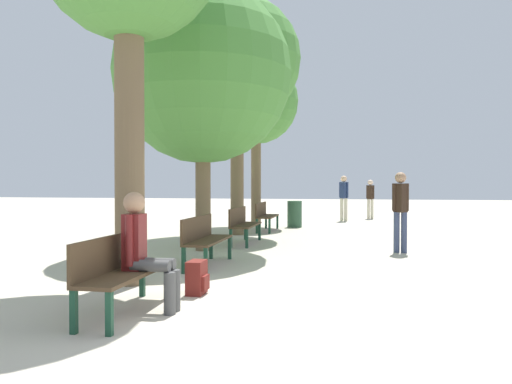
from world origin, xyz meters
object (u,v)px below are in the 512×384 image
Objects in this scene: trash_bin at (295,214)px; person_seated at (144,248)px; pedestrian_mid at (370,196)px; tree_row_2 at (237,61)px; backpack at (197,278)px; pedestrian_far at (344,195)px; pedestrian_near at (400,207)px; tree_row_3 at (256,103)px; bench_row_0 at (121,267)px; bench_row_3 at (265,214)px; bench_row_1 at (204,236)px; tree_row_1 at (203,75)px; bench_row_2 at (242,222)px.

person_seated is at bearing -92.69° from trash_bin.
person_seated is at bearing -101.45° from pedestrian_mid.
tree_row_2 is at bearing 95.56° from person_seated.
person_seated is at bearing -84.44° from tree_row_2.
pedestrian_mid is at bearing 59.37° from trash_bin.
backpack is 0.50× the size of trash_bin.
pedestrian_near is at bearing -81.78° from pedestrian_far.
person_seated is (0.81, -11.16, -3.41)m from tree_row_3.
trash_bin is at bearing -10.23° from tree_row_3.
tree_row_3 is 11.69m from person_seated.
bench_row_0 is 1.00× the size of bench_row_3.
bench_row_0 and bench_row_1 have the same top height.
bench_row_0 is 6.05m from tree_row_1.
tree_row_3 is at bearing 109.09° from bench_row_3.
bench_row_1 is 12.65m from pedestrian_mid.
pedestrian_mid is at bearing 77.81° from bench_row_0.
tree_row_3 reaches higher than trash_bin.
tree_row_3 is at bearing 94.10° from bench_row_1.
person_seated is (0.23, -6.29, 0.20)m from bench_row_2.
pedestrian_far is (2.29, 4.34, 0.47)m from bench_row_3.
tree_row_2 is at bearing -116.60° from trash_bin.
bench_row_2 is at bearing 92.08° from person_seated.
person_seated is (0.81, -8.28, -4.09)m from tree_row_2.
pedestrian_far reaches higher than bench_row_1.
pedestrian_mid is 5.09m from trash_bin.
tree_row_2 reaches higher than tree_row_1.
person_seated is at bearing 26.34° from bench_row_0.
person_seated reaches higher than bench_row_0.
bench_row_0 is 1.97× the size of trash_bin.
bench_row_0 is 14.14m from pedestrian_far.
tree_row_1 reaches higher than pedestrian_far.
pedestrian_far is (2.87, 8.84, -2.74)m from tree_row_1.
pedestrian_mid reaches higher than trash_bin.
tree_row_1 is at bearing -90.00° from tree_row_2.
bench_row_0 is at bearing -90.00° from bench_row_3.
person_seated is 13.98m from pedestrian_far.
trash_bin reaches higher than bench_row_1.
bench_row_0 is 9.60m from bench_row_3.
tree_row_3 reaches higher than bench_row_0.
bench_row_0 and bench_row_3 have the same top height.
tree_row_2 is 7.32m from pedestrian_far.
tree_row_2 reaches higher than pedestrian_mid.
backpack is 0.25× the size of pedestrian_far.
backpack is at bearing -97.69° from pedestrian_far.
tree_row_2 is 2.96m from tree_row_3.
pedestrian_near is at bearing 57.40° from bench_row_0.
person_seated is 0.80× the size of pedestrian_near.
pedestrian_mid is 1.79m from pedestrian_far.
tree_row_3 is at bearing 96.77° from bench_row_2.
bench_row_1 is at bearing -90.00° from bench_row_3.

